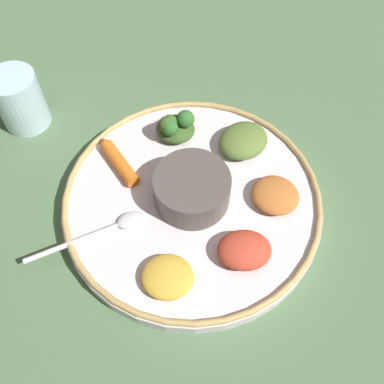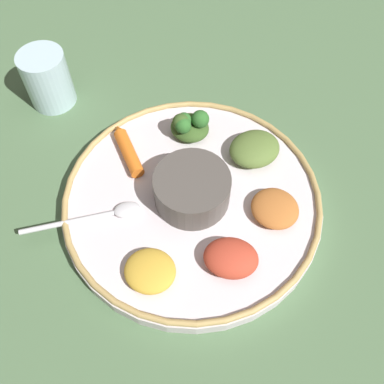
# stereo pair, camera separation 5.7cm
# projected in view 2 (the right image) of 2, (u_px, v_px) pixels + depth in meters

# --- Properties ---
(ground_plane) EXTENTS (2.40, 2.40, 0.00)m
(ground_plane) POSITION_uv_depth(u_px,v_px,m) (192.00, 206.00, 0.60)
(ground_plane) COLOR #4C6B47
(platter) EXTENTS (0.34, 0.34, 0.02)m
(platter) POSITION_uv_depth(u_px,v_px,m) (192.00, 202.00, 0.59)
(platter) COLOR silver
(platter) RESTS_ON ground_plane
(platter_rim) EXTENTS (0.34, 0.34, 0.01)m
(platter_rim) POSITION_uv_depth(u_px,v_px,m) (192.00, 197.00, 0.58)
(platter_rim) COLOR tan
(platter_rim) RESTS_ON platter
(center_bowl) EXTENTS (0.10, 0.10, 0.04)m
(center_bowl) POSITION_uv_depth(u_px,v_px,m) (192.00, 188.00, 0.56)
(center_bowl) COLOR #4C4742
(center_bowl) RESTS_ON platter
(spoon) EXTENTS (0.15, 0.05, 0.01)m
(spoon) POSITION_uv_depth(u_px,v_px,m) (101.00, 215.00, 0.56)
(spoon) COLOR silver
(spoon) RESTS_ON platter
(greens_pile) EXTENTS (0.07, 0.07, 0.05)m
(greens_pile) POSITION_uv_depth(u_px,v_px,m) (190.00, 125.00, 0.62)
(greens_pile) COLOR #385623
(greens_pile) RESTS_ON platter
(carrot_near_spoon) EXTENTS (0.05, 0.09, 0.02)m
(carrot_near_spoon) POSITION_uv_depth(u_px,v_px,m) (127.00, 150.00, 0.61)
(carrot_near_spoon) COLOR orange
(carrot_near_spoon) RESTS_ON platter
(mound_berbere_red) EXTENTS (0.07, 0.06, 0.03)m
(mound_berbere_red) POSITION_uv_depth(u_px,v_px,m) (231.00, 258.00, 0.52)
(mound_berbere_red) COLOR #B73D28
(mound_berbere_red) RESTS_ON platter
(mound_collards) EXTENTS (0.09, 0.09, 0.03)m
(mound_collards) POSITION_uv_depth(u_px,v_px,m) (255.00, 149.00, 0.61)
(mound_collards) COLOR #567033
(mound_collards) RESTS_ON platter
(mound_lentil_yellow) EXTENTS (0.08, 0.08, 0.02)m
(mound_lentil_yellow) POSITION_uv_depth(u_px,v_px,m) (150.00, 271.00, 0.51)
(mound_lentil_yellow) COLOR gold
(mound_lentil_yellow) RESTS_ON platter
(mound_chickpea) EXTENTS (0.09, 0.09, 0.02)m
(mound_chickpea) POSITION_uv_depth(u_px,v_px,m) (275.00, 208.00, 0.56)
(mound_chickpea) COLOR #B2662D
(mound_chickpea) RESTS_ON platter
(drinking_glass) EXTENTS (0.07, 0.07, 0.09)m
(drinking_glass) POSITION_uv_depth(u_px,v_px,m) (48.00, 82.00, 0.67)
(drinking_glass) COLOR silver
(drinking_glass) RESTS_ON ground_plane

